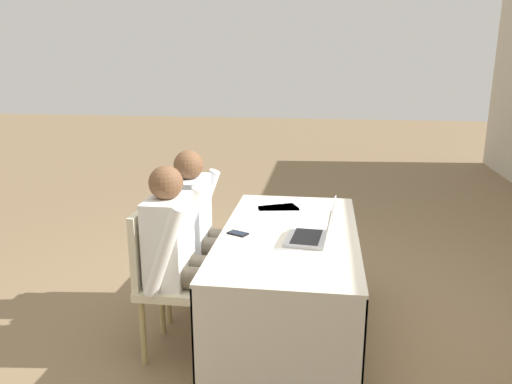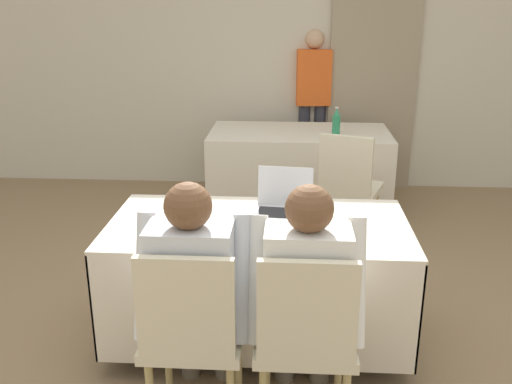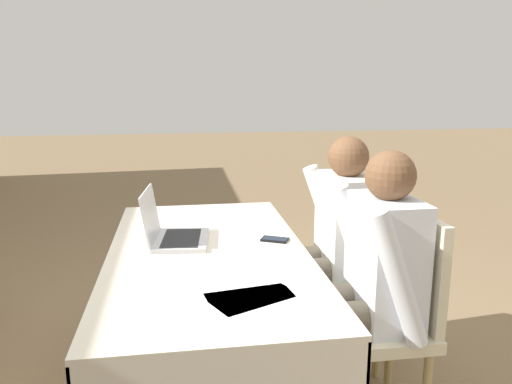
% 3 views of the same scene
% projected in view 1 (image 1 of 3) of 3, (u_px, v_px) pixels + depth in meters
% --- Properties ---
extents(ground_plane, '(24.00, 24.00, 0.00)m').
position_uv_depth(ground_plane, '(287.00, 336.00, 3.30)').
color(ground_plane, '#846B4C').
extents(conference_table_near, '(1.62, 0.84, 0.73)m').
position_uv_depth(conference_table_near, '(289.00, 258.00, 3.15)').
color(conference_table_near, beige).
rests_on(conference_table_near, ground_plane).
extents(laptop, '(0.34, 0.30, 0.24)m').
position_uv_depth(laptop, '(313.00, 233.00, 2.95)').
color(laptop, '#B7B7BC').
rests_on(laptop, conference_table_near).
extents(cell_phone, '(0.12, 0.14, 0.01)m').
position_uv_depth(cell_phone, '(238.00, 233.00, 3.07)').
color(cell_phone, black).
rests_on(cell_phone, conference_table_near).
extents(paper_beside_laptop, '(0.22, 0.30, 0.00)m').
position_uv_depth(paper_beside_laptop, '(274.00, 255.00, 2.75)').
color(paper_beside_laptop, white).
rests_on(paper_beside_laptop, conference_table_near).
extents(paper_centre_table, '(0.26, 0.33, 0.00)m').
position_uv_depth(paper_centre_table, '(278.00, 207.00, 3.63)').
color(paper_centre_table, white).
rests_on(paper_centre_table, conference_table_near).
extents(paper_left_edge, '(0.32, 0.36, 0.00)m').
position_uv_depth(paper_left_edge, '(278.00, 209.00, 3.58)').
color(paper_left_edge, white).
rests_on(paper_left_edge, conference_table_near).
extents(chair_near_left, '(0.44, 0.44, 0.92)m').
position_uv_depth(chair_near_left, '(188.00, 244.00, 3.49)').
color(chair_near_left, tan).
rests_on(chair_near_left, ground_plane).
extents(chair_near_right, '(0.44, 0.44, 0.92)m').
position_uv_depth(chair_near_right, '(166.00, 273.00, 3.02)').
color(chair_near_right, tan).
rests_on(chair_near_right, ground_plane).
extents(person_checkered_shirt, '(0.50, 0.52, 1.18)m').
position_uv_depth(person_checkered_shirt, '(202.00, 223.00, 3.44)').
color(person_checkered_shirt, '#665B4C').
rests_on(person_checkered_shirt, ground_plane).
extents(person_white_shirt, '(0.50, 0.52, 1.18)m').
position_uv_depth(person_white_shirt, '(182.00, 250.00, 2.97)').
color(person_white_shirt, '#665B4C').
rests_on(person_white_shirt, ground_plane).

